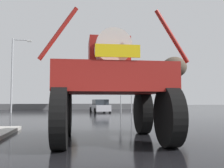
# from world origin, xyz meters

# --- Properties ---
(ground_plane) EXTENTS (120.00, 120.00, 0.00)m
(ground_plane) POSITION_xyz_m (0.00, 18.00, 0.00)
(ground_plane) COLOR black
(oversize_sprayer) EXTENTS (4.37, 5.01, 4.04)m
(oversize_sprayer) POSITION_xyz_m (0.51, 4.94, 1.95)
(oversize_sprayer) COLOR black
(oversize_sprayer) RESTS_ON ground
(sedan_ahead) EXTENTS (2.24, 4.26, 1.52)m
(sedan_ahead) POSITION_xyz_m (2.38, 25.84, 0.71)
(sedan_ahead) COLOR #B7B7BF
(sedan_ahead) RESTS_ON ground
(traffic_signal_near_right) EXTENTS (0.24, 0.54, 3.65)m
(traffic_signal_near_right) POSITION_xyz_m (4.34, 10.33, 2.66)
(traffic_signal_near_right) COLOR #A8AAAF
(traffic_signal_near_right) RESTS_ON ground
(traffic_signal_far_left) EXTENTS (0.24, 0.55, 4.10)m
(traffic_signal_far_left) POSITION_xyz_m (5.72, 24.06, 2.99)
(traffic_signal_far_left) COLOR #A8AAAF
(traffic_signal_far_left) RESTS_ON ground
(traffic_signal_far_right) EXTENTS (0.24, 0.55, 3.59)m
(traffic_signal_far_right) POSITION_xyz_m (4.51, 24.06, 2.62)
(traffic_signal_far_right) COLOR #A8AAAF
(traffic_signal_far_right) RESTS_ON ground
(streetlight_far_left) EXTENTS (2.18, 0.24, 8.59)m
(streetlight_far_left) POSITION_xyz_m (-7.58, 26.39, 4.78)
(streetlight_far_left) COLOR #A8AAAF
(streetlight_far_left) RESTS_ON ground
(bare_tree_right) EXTENTS (2.80, 2.80, 6.38)m
(bare_tree_right) POSITION_xyz_m (10.63, 23.36, 5.09)
(bare_tree_right) COLOR #473828
(bare_tree_right) RESTS_ON ground
(bare_tree_far_center) EXTENTS (3.88, 3.88, 7.33)m
(bare_tree_far_center) POSITION_xyz_m (-1.94, 33.83, 5.64)
(bare_tree_far_center) COLOR #473828
(bare_tree_far_center) RESTS_ON ground
(roadside_barrier) EXTENTS (29.41, 0.24, 0.90)m
(roadside_barrier) POSITION_xyz_m (0.00, 36.65, 0.45)
(roadside_barrier) COLOR #59595B
(roadside_barrier) RESTS_ON ground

